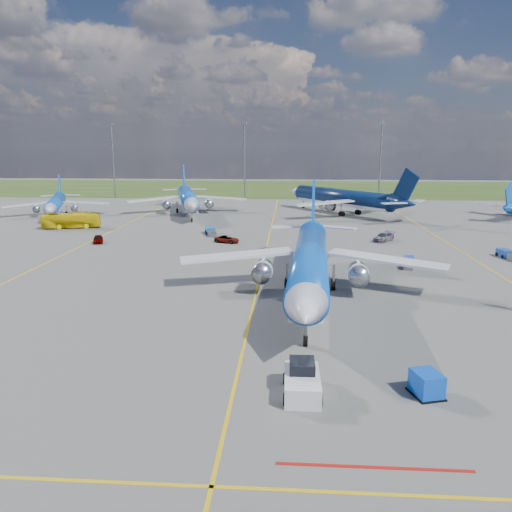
# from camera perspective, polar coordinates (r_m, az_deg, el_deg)

# --- Properties ---
(ground) EXTENTS (400.00, 400.00, 0.00)m
(ground) POSITION_cam_1_polar(r_m,az_deg,el_deg) (43.79, -1.06, -8.80)
(ground) COLOR #555552
(ground) RESTS_ON ground
(grass_strip) EXTENTS (400.00, 80.00, 0.01)m
(grass_strip) POSITION_cam_1_polar(r_m,az_deg,el_deg) (191.33, 2.77, 7.75)
(grass_strip) COLOR #2D4719
(grass_strip) RESTS_ON ground
(taxiway_lines) EXTENTS (60.25, 160.00, 0.02)m
(taxiway_lines) POSITION_cam_1_polar(r_m,az_deg,el_deg) (70.25, 0.99, -0.56)
(taxiway_lines) COLOR gold
(taxiway_lines) RESTS_ON ground
(floodlight_masts) EXTENTS (202.20, 0.50, 22.70)m
(floodlight_masts) POSITION_cam_1_polar(r_m,az_deg,el_deg) (150.81, 6.40, 11.18)
(floodlight_masts) COLOR slate
(floodlight_masts) RESTS_ON ground
(bg_jet_nw) EXTENTS (34.88, 39.47, 8.59)m
(bg_jet_nw) POSITION_cam_1_polar(r_m,az_deg,el_deg) (123.16, -21.83, 4.21)
(bg_jet_nw) COLOR blue
(bg_jet_nw) RESTS_ON ground
(bg_jet_nnw) EXTENTS (40.00, 46.91, 10.60)m
(bg_jet_nnw) POSITION_cam_1_polar(r_m,az_deg,el_deg) (120.00, -7.74, 4.80)
(bg_jet_nnw) COLOR blue
(bg_jet_nnw) RESTS_ON ground
(bg_jet_n) EXTENTS (51.77, 53.50, 11.15)m
(bg_jet_n) POSITION_cam_1_polar(r_m,az_deg,el_deg) (120.34, 9.72, 4.75)
(bg_jet_n) COLOR #071A41
(bg_jet_n) RESTS_ON ground
(main_airliner) EXTENTS (34.53, 43.94, 11.03)m
(main_airliner) POSITION_cam_1_polar(r_m,az_deg,el_deg) (54.57, 6.11, -4.51)
(main_airliner) COLOR blue
(main_airliner) RESTS_ON ground
(pushback_tug) EXTENTS (2.34, 6.16, 2.08)m
(pushback_tug) POSITION_cam_1_polar(r_m,az_deg,el_deg) (33.75, 5.28, -14.08)
(pushback_tug) COLOR silver
(pushback_tug) RESTS_ON ground
(uld_container) EXTENTS (2.07, 2.34, 1.59)m
(uld_container) POSITION_cam_1_polar(r_m,az_deg,el_deg) (35.20, 18.91, -13.65)
(uld_container) COLOR blue
(uld_container) RESTS_ON ground
(apron_bus) EXTENTS (11.30, 5.39, 3.07)m
(apron_bus) POSITION_cam_1_polar(r_m,az_deg,el_deg) (104.42, -20.36, 3.83)
(apron_bus) COLOR yellow
(apron_bus) RESTS_ON ground
(service_car_a) EXTENTS (2.69, 4.08, 1.29)m
(service_car_a) POSITION_cam_1_polar(r_m,az_deg,el_deg) (87.28, -17.60, 1.86)
(service_car_a) COLOR #999999
(service_car_a) RESTS_ON ground
(service_car_b) EXTENTS (4.59, 3.25, 1.16)m
(service_car_b) POSITION_cam_1_polar(r_m,az_deg,el_deg) (83.48, -3.33, 1.92)
(service_car_b) COLOR #999999
(service_car_b) RESTS_ON ground
(service_car_c) EXTENTS (4.63, 5.24, 1.45)m
(service_car_c) POSITION_cam_1_polar(r_m,az_deg,el_deg) (87.41, 14.40, 2.13)
(service_car_c) COLOR #999999
(service_car_c) RESTS_ON ground
(baggage_tug_w) EXTENTS (2.40, 4.98, 1.08)m
(baggage_tug_w) POSITION_cam_1_polar(r_m,az_deg,el_deg) (70.22, 17.05, -0.71)
(baggage_tug_w) COLOR #1C40A9
(baggage_tug_w) RESTS_ON ground
(baggage_tug_c) EXTENTS (2.79, 5.52, 1.20)m
(baggage_tug_c) POSITION_cam_1_polar(r_m,az_deg,el_deg) (91.18, -5.17, 2.78)
(baggage_tug_c) COLOR #1B5BA2
(baggage_tug_c) RESTS_ON ground
(baggage_tug_e) EXTENTS (1.84, 5.12, 1.13)m
(baggage_tug_e) POSITION_cam_1_polar(r_m,az_deg,el_deg) (80.29, 26.86, 0.11)
(baggage_tug_e) COLOR #1A419C
(baggage_tug_e) RESTS_ON ground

